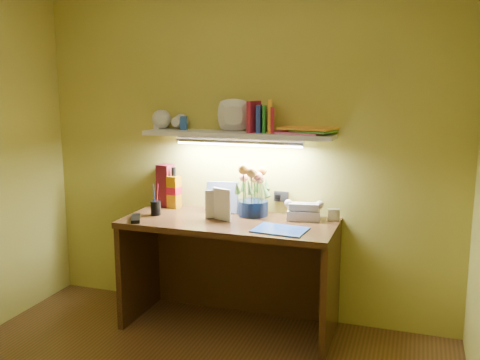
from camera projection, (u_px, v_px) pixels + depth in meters
name	position (u px, v px, depth m)	size (l,w,h in m)	color
desk	(229.00, 274.00, 3.58)	(1.40, 0.60, 0.75)	#311B0D
flower_bouquet	(253.00, 189.00, 3.61)	(0.23, 0.23, 0.36)	#0B193B
telephone	(304.00, 210.00, 3.53)	(0.22, 0.16, 0.13)	beige
desk_clock	(333.00, 215.00, 3.50)	(0.08, 0.04, 0.08)	silver
whisky_bottle	(174.00, 188.00, 3.83)	(0.08, 0.08, 0.30)	#B26F05
whisky_box	(166.00, 185.00, 3.89)	(0.10, 0.10, 0.31)	maroon
pen_cup	(156.00, 203.00, 3.63)	(0.07, 0.07, 0.17)	black
art_card	(223.00, 197.00, 3.70)	(0.22, 0.04, 0.22)	silver
tv_remote	(136.00, 218.00, 3.52)	(0.06, 0.20, 0.02)	black
blue_folder	(280.00, 230.00, 3.27)	(0.32, 0.23, 0.01)	blue
desk_book_a	(205.00, 204.00, 3.53)	(0.14, 0.02, 0.19)	beige
desk_book_b	(213.00, 202.00, 3.55)	(0.16, 0.02, 0.21)	silver
wall_shelf	(237.00, 129.00, 3.58)	(1.32, 0.34, 0.25)	silver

